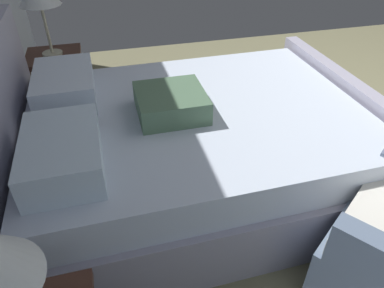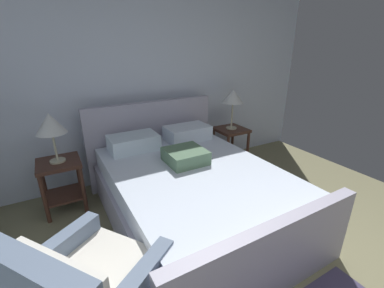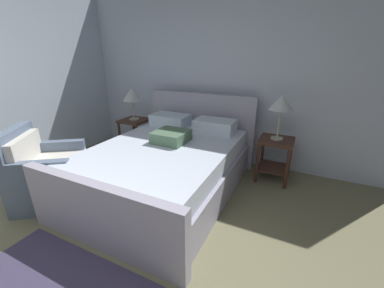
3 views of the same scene
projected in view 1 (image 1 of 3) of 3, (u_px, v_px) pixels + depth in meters
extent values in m
cube|color=#787453|center=(377.00, 130.00, 3.12)|extent=(4.88, 6.06, 0.02)
cube|color=#A4A0B4|center=(196.00, 162.00, 2.43)|extent=(1.64, 2.11, 0.40)
cube|color=#A4A0B4|center=(9.00, 147.00, 1.99)|extent=(1.73, 0.12, 1.10)
cube|color=#A4A0B4|center=(340.00, 122.00, 2.58)|extent=(1.73, 0.12, 0.68)
cube|color=silver|center=(196.00, 124.00, 2.25)|extent=(1.56, 2.05, 0.22)
cube|color=silver|center=(62.00, 153.00, 1.69)|extent=(0.56, 0.37, 0.18)
cube|color=silver|center=(65.00, 85.00, 2.25)|extent=(0.56, 0.37, 0.18)
cube|color=#527155|center=(171.00, 103.00, 2.11)|extent=(0.40, 0.40, 0.14)
cube|color=#45281E|center=(53.00, 57.00, 2.95)|extent=(0.44, 0.44, 0.04)
cube|color=#45281E|center=(64.00, 99.00, 3.18)|extent=(0.40, 0.40, 0.02)
cylinder|color=#45281E|center=(84.00, 97.00, 3.02)|extent=(0.04, 0.04, 0.56)
cylinder|color=#45281E|center=(83.00, 77.00, 3.31)|extent=(0.04, 0.04, 0.56)
cylinder|color=#45281E|center=(37.00, 102.00, 2.94)|extent=(0.04, 0.04, 0.56)
cylinder|color=#45281E|center=(40.00, 82.00, 3.23)|extent=(0.04, 0.04, 0.56)
cylinder|color=#B7B293|center=(53.00, 53.00, 2.93)|extent=(0.16, 0.16, 0.02)
cylinder|color=#B7B293|center=(47.00, 29.00, 2.81)|extent=(0.02, 0.02, 0.38)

